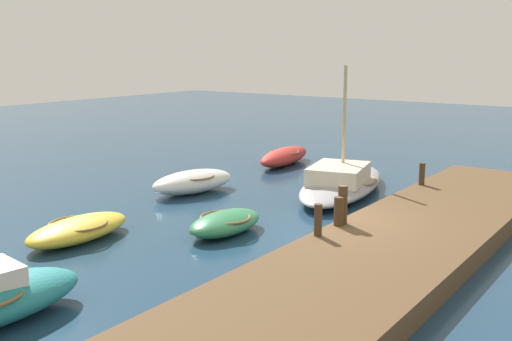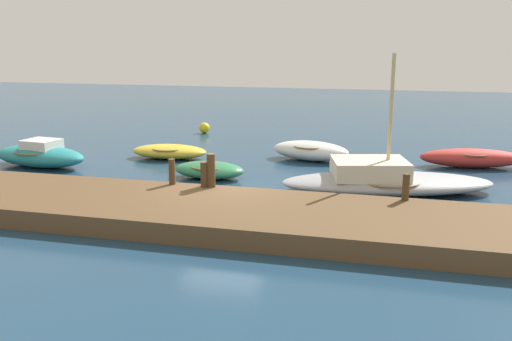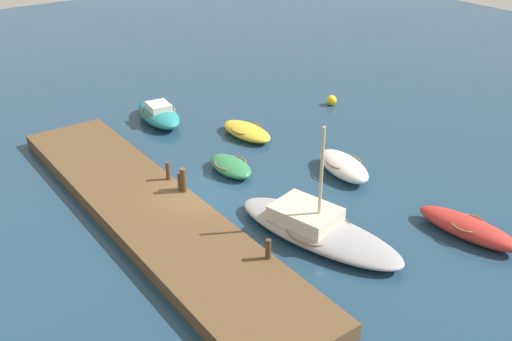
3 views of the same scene
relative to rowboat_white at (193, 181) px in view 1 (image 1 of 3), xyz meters
The scene contains 11 objects.
ground_plane 6.69m from the rowboat_white, 104.87° to the right, with size 84.00×84.00×0.00m, color navy.
dock_platform 8.75m from the rowboat_white, 101.29° to the right, with size 19.05×3.72×0.54m, color brown.
rowboat_white is the anchor object (origin of this frame).
dinghy_green 5.01m from the rowboat_white, 128.00° to the right, with size 2.59×1.43×0.61m.
rowboat_yellow 5.94m from the rowboat_white, 169.09° to the right, with size 3.32×1.73×0.59m.
sailboat_grey 5.27m from the rowboat_white, 54.61° to the right, with size 7.28×3.95×4.47m.
rowboat_red 6.33m from the rowboat_white, ahead, with size 4.10×1.78×0.73m.
mooring_post_west 7.70m from the rowboat_white, 114.87° to the right, with size 0.20×0.20×0.80m, color #47331E.
mooring_post_mid_west 7.32m from the rowboat_white, 107.29° to the right, with size 0.26×0.26×0.76m, color #47331E.
mooring_post_mid_east 7.27m from the rowboat_white, 105.77° to the right, with size 0.25×0.25×1.02m, color #47331E.
mooring_post_east 7.89m from the rowboat_white, 62.19° to the right, with size 0.20×0.20×0.74m, color #47331E.
Camera 1 is at (-13.84, -7.56, 5.04)m, focal length 42.26 mm.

